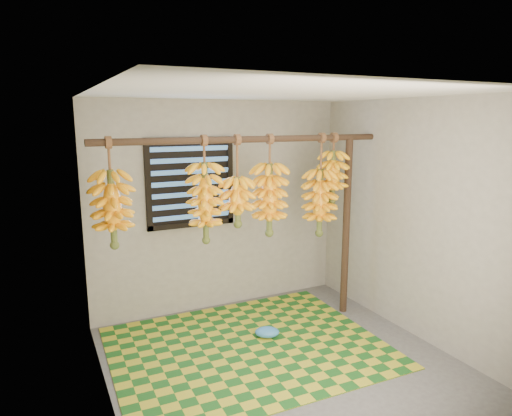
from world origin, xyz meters
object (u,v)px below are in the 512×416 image
banana_bunch_a (112,209)px  banana_bunch_c (238,202)px  banana_bunch_f (333,177)px  woven_mat (248,347)px  support_post (346,227)px  banana_bunch_b (205,203)px  banana_bunch_d (269,200)px  banana_bunch_e (320,202)px  plastic_bag (267,332)px

banana_bunch_a → banana_bunch_c: bearing=-0.0°
banana_bunch_c → banana_bunch_f: (1.12, -0.00, 0.18)m
woven_mat → banana_bunch_a: (-1.15, 0.30, 1.42)m
support_post → banana_bunch_b: bearing=180.0°
banana_bunch_d → banana_bunch_e: (0.61, 0.00, -0.08)m
banana_bunch_c → banana_bunch_b: bearing=180.0°
plastic_bag → banana_bunch_d: banana_bunch_d is taller
banana_bunch_e → banana_bunch_f: size_ratio=1.46×
banana_bunch_b → banana_bunch_f: size_ratio=1.36×
banana_bunch_f → banana_bunch_c: bearing=180.0°
support_post → banana_bunch_f: (-0.21, -0.00, 0.58)m
banana_bunch_a → woven_mat: bearing=-14.6°
woven_mat → banana_bunch_f: 1.98m
banana_bunch_b → banana_bunch_e: size_ratio=0.93×
banana_bunch_c → plastic_bag: bearing=-41.5°
plastic_bag → banana_bunch_a: size_ratio=0.26×
banana_bunch_a → banana_bunch_f: bearing=-0.0°
banana_bunch_f → banana_bunch_b: bearing=180.0°
woven_mat → banana_bunch_d: size_ratio=2.49×
support_post → woven_mat: (-1.36, -0.30, -0.99)m
banana_bunch_b → banana_bunch_c: same height
woven_mat → banana_bunch_a: size_ratio=2.65×
banana_bunch_d → banana_bunch_f: (0.77, -0.00, 0.19)m
woven_mat → banana_bunch_f: (1.16, 0.30, 1.58)m
support_post → banana_bunch_b: size_ratio=1.96×
plastic_bag → banana_bunch_b: (-0.56, 0.20, 1.35)m
banana_bunch_d → banana_bunch_e: 0.62m
banana_bunch_c → support_post: bearing=0.0°
banana_bunch_d → banana_bunch_f: size_ratio=1.36×
plastic_bag → banana_bunch_b: 1.48m
plastic_bag → banana_bunch_c: banana_bunch_c is taller
banana_bunch_c → banana_bunch_a: bearing=180.0°
support_post → banana_bunch_c: 1.39m
banana_bunch_c → banana_bunch_d: bearing=0.0°
woven_mat → support_post: bearing=12.4°
plastic_bag → banana_bunch_c: bearing=138.5°
banana_bunch_c → banana_bunch_d: same height
banana_bunch_e → banana_bunch_f: same height
plastic_bag → banana_bunch_e: banana_bunch_e is taller
banana_bunch_a → banana_bunch_f: 2.31m
plastic_bag → woven_mat: bearing=-159.6°
support_post → woven_mat: bearing=-167.6°
support_post → banana_bunch_c: bearing=180.0°
banana_bunch_d → banana_bunch_e: bearing=0.0°
plastic_bag → banana_bunch_e: (0.74, 0.20, 1.25)m
plastic_bag → banana_bunch_e: size_ratio=0.23×
woven_mat → banana_bunch_b: 1.47m
banana_bunch_a → support_post: bearing=-0.0°
support_post → banana_bunch_a: bearing=180.0°
banana_bunch_a → banana_bunch_d: size_ratio=0.94×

